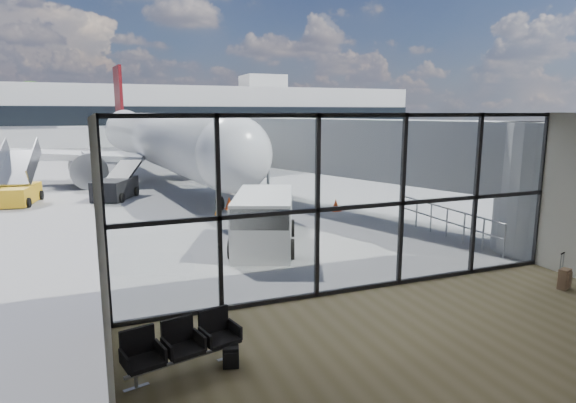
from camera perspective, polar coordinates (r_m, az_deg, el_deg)
ground at (r=50.83m, az=-14.52°, el=5.17°), size 220.00×220.00×0.00m
lounge_shell at (r=8.31m, az=25.43°, el=-3.48°), size 12.02×8.01×4.51m
glass_curtain_wall at (r=12.10m, az=8.65°, el=-0.36°), size 12.10×0.12×4.50m
jet_bridge at (r=20.55m, az=10.76°, el=5.50°), size 8.00×16.50×4.33m
apron_railing at (r=18.38m, az=18.30°, el=-1.88°), size 0.06×5.46×1.11m
far_terminal at (r=72.45m, az=-17.29°, el=9.89°), size 80.00×12.20×11.00m
tree_5 at (r=82.79m, az=-28.04°, el=10.33°), size 6.27×6.27×9.03m
seating_row at (r=9.04m, az=-12.57°, el=-16.00°), size 2.10×1.05×0.93m
backpack at (r=9.09m, az=-6.79°, el=-17.83°), size 0.32×0.32×0.43m
suitcase at (r=14.43m, az=29.96°, el=-7.93°), size 0.40×0.34×0.95m
airliner at (r=34.91m, az=-15.50°, el=7.18°), size 29.23×33.98×8.76m
service_van at (r=16.10m, az=-2.90°, el=-2.27°), size 3.27×4.58×1.83m
belt_loader at (r=26.89m, az=-19.71°, el=1.62°), size 2.85×4.16×1.83m
mobile_stairs at (r=27.45m, az=-29.59°, el=1.01°), size 2.33×3.80×2.52m
traffic_cone_a at (r=20.81m, az=-8.31°, el=-1.22°), size 0.44×0.44×0.63m
traffic_cone_b at (r=22.31m, az=5.66°, el=-0.44°), size 0.40×0.40×0.57m
traffic_cone_c at (r=22.79m, az=-7.00°, el=-0.19°), size 0.42×0.42×0.60m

